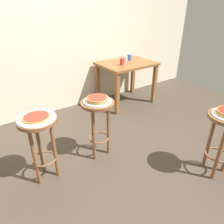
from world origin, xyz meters
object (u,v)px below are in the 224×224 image
object	(u,v)px
condiment_shaker	(126,59)
serving_plate_leftside	(97,101)
stool_foreground	(224,132)
dining_table	(126,70)
pizza_middle	(36,117)
cup_near_edge	(122,62)
cup_far_edge	(130,57)
stool_middle	(40,136)
pizza_leftside	(97,99)
serving_plate_middle	(37,118)
stool_leftside	(98,117)

from	to	relation	value
condiment_shaker	serving_plate_leftside	bearing A→B (deg)	-139.00
stool_foreground	dining_table	size ratio (longest dim) A/B	0.75
pizza_middle	cup_near_edge	xyz separation A→B (m)	(1.69, 0.94, 0.07)
serving_plate_leftside	cup_far_edge	distance (m)	1.78
stool_middle	pizza_middle	size ratio (longest dim) A/B	2.81
condiment_shaker	cup_far_edge	bearing A→B (deg)	26.43
dining_table	cup_far_edge	bearing A→B (deg)	37.77
cup_far_edge	condiment_shaker	size ratio (longest dim) A/B	1.12
pizza_middle	serving_plate_leftside	size ratio (longest dim) A/B	0.81
stool_foreground	serving_plate_leftside	bearing A→B (deg)	131.45
pizza_leftside	condiment_shaker	xyz separation A→B (m)	(1.24, 1.08, 0.05)
stool_middle	dining_table	xyz separation A→B (m)	(1.85, 1.02, 0.10)
cup_far_edge	serving_plate_leftside	bearing A→B (deg)	-140.09
pizza_leftside	dining_table	world-z (taller)	pizza_leftside
serving_plate_middle	cup_near_edge	bearing A→B (deg)	29.04
serving_plate_leftside	cup_near_edge	distance (m)	1.40
dining_table	cup_far_edge	distance (m)	0.27
stool_middle	cup_near_edge	xyz separation A→B (m)	(1.69, 0.94, 0.28)
stool_leftside	dining_table	bearing A→B (deg)	40.19
stool_leftside	serving_plate_middle	bearing A→B (deg)	-179.73
pizza_middle	cup_far_edge	world-z (taller)	cup_far_edge
pizza_middle	cup_far_edge	size ratio (longest dim) A/B	2.57
pizza_middle	pizza_leftside	xyz separation A→B (m)	(0.65, 0.00, 0.01)
stool_leftside	condiment_shaker	xyz separation A→B (m)	(1.24, 1.08, 0.27)
pizza_middle	dining_table	distance (m)	2.11
condiment_shaker	pizza_leftside	bearing A→B (deg)	-139.00
stool_foreground	cup_far_edge	distance (m)	2.19
dining_table	condiment_shaker	bearing A→B (deg)	57.69
serving_plate_middle	serving_plate_leftside	world-z (taller)	same
stool_leftside	serving_plate_leftside	size ratio (longest dim) A/B	2.28
stool_foreground	stool_middle	size ratio (longest dim) A/B	1.00
stool_middle	serving_plate_middle	size ratio (longest dim) A/B	2.01
stool_leftside	cup_far_edge	xyz separation A→B (m)	(1.36, 1.14, 0.27)
cup_far_edge	condiment_shaker	distance (m)	0.13
serving_plate_leftside	condiment_shaker	distance (m)	1.65
stool_middle	pizza_middle	distance (m)	0.21
pizza_middle	stool_leftside	xyz separation A→B (m)	(0.65, 0.00, -0.21)
stool_middle	stool_leftside	distance (m)	0.65
stool_middle	serving_plate_leftside	size ratio (longest dim) A/B	2.28
pizza_middle	stool_leftside	bearing A→B (deg)	0.27
pizza_middle	serving_plate_middle	bearing A→B (deg)	0.00
stool_leftside	pizza_leftside	size ratio (longest dim) A/B	3.04
stool_foreground	serving_plate_middle	xyz separation A→B (m)	(-1.51, 0.97, 0.19)
serving_plate_middle	pizza_leftside	size ratio (longest dim) A/B	1.51
pizza_leftside	cup_near_edge	size ratio (longest dim) A/B	2.00
pizza_middle	cup_near_edge	distance (m)	1.93
pizza_leftside	condiment_shaker	size ratio (longest dim) A/B	2.66
stool_foreground	pizza_leftside	xyz separation A→B (m)	(-0.86, 0.97, 0.22)
stool_leftside	cup_near_edge	distance (m)	1.42
cup_near_edge	condiment_shaker	size ratio (longest dim) A/B	1.33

